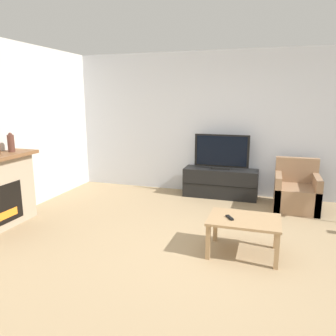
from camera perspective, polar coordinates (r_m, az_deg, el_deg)
ground_plane at (r=4.01m, az=7.99°, el=-15.28°), size 24.00×24.00×0.00m
wall_back at (r=6.32m, az=12.58°, el=7.41°), size 12.00×0.06×2.70m
mantel_vase_right at (r=5.35m, az=-25.68°, el=3.98°), size 0.10×0.10×0.29m
tv_stand at (r=6.25m, az=9.12°, el=-2.57°), size 1.37×0.44×0.54m
tv at (r=6.13m, az=9.29°, el=2.61°), size 1.00×0.18×0.64m
armchair at (r=5.92m, az=21.40°, el=-4.03°), size 0.70×0.76×0.83m
coffee_table at (r=4.03m, az=13.11°, el=-9.40°), size 0.84×0.60×0.45m
remote at (r=3.97m, az=10.69°, el=-8.48°), size 0.11×0.15×0.02m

